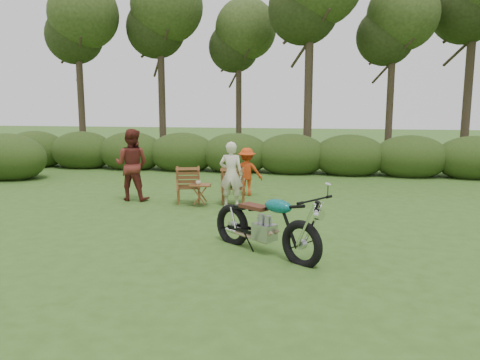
% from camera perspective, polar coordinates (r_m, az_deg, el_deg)
% --- Properties ---
extents(ground, '(80.00, 80.00, 0.00)m').
position_cam_1_polar(ground, '(7.91, 1.00, -8.48)').
color(ground, '#2F501A').
rests_on(ground, ground).
extents(tree_line, '(22.52, 11.62, 8.14)m').
position_cam_1_polar(tree_line, '(17.24, 8.37, 13.80)').
color(tree_line, '#32271B').
rests_on(tree_line, ground).
extents(motorcycle, '(2.24, 1.93, 1.24)m').
position_cam_1_polar(motorcycle, '(7.77, 2.98, -8.82)').
color(motorcycle, '#0B9B94').
rests_on(motorcycle, ground).
extents(lawn_chair_right, '(0.69, 0.69, 0.91)m').
position_cam_1_polar(lawn_chair_right, '(11.53, -0.81, -2.81)').
color(lawn_chair_right, '#5C2B17').
rests_on(lawn_chair_right, ground).
extents(lawn_chair_left, '(0.79, 0.79, 0.93)m').
position_cam_1_polar(lawn_chair_left, '(11.63, -6.27, -2.77)').
color(lawn_chair_left, '#5A3116').
rests_on(lawn_chair_left, ground).
extents(side_table, '(0.56, 0.49, 0.53)m').
position_cam_1_polar(side_table, '(11.19, -4.86, -1.85)').
color(side_table, brown).
rests_on(side_table, ground).
extents(cup, '(0.13, 0.13, 0.09)m').
position_cam_1_polar(cup, '(11.11, -5.12, -0.32)').
color(cup, beige).
rests_on(cup, side_table).
extents(adult_a, '(0.57, 0.38, 1.55)m').
position_cam_1_polar(adult_a, '(11.16, -1.08, -3.23)').
color(adult_a, beige).
rests_on(adult_a, ground).
extents(adult_b, '(0.88, 0.68, 1.80)m').
position_cam_1_polar(adult_b, '(12.20, -12.90, -2.39)').
color(adult_b, maroon).
rests_on(adult_b, ground).
extents(child, '(0.86, 0.54, 1.27)m').
position_cam_1_polar(child, '(12.51, 0.83, -1.86)').
color(child, '#C03B12').
rests_on(child, ground).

